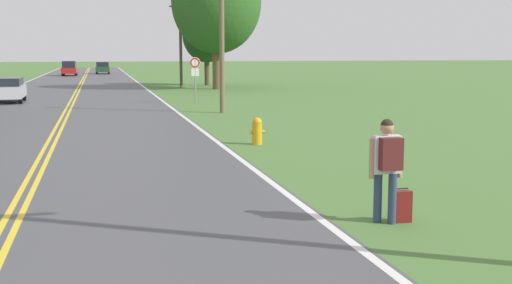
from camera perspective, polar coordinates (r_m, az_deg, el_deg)
name	(u,v)px	position (r m, az deg, el deg)	size (l,w,h in m)	color
hitchhiker_person	(387,160)	(11.08, 11.58, -1.59)	(0.61, 0.44, 1.80)	navy
suitcase	(401,206)	(11.38, 12.73, -5.61)	(0.37, 0.16, 0.60)	maroon
fire_hydrant	(257,131)	(20.36, 0.10, 1.01)	(0.48, 0.32, 0.86)	gold
traffic_sign	(195,69)	(36.95, -5.43, 6.52)	(0.60, 0.10, 2.63)	gray
utility_pole_midground	(222,36)	(30.95, -3.06, 9.39)	(1.80, 0.24, 7.05)	brown
utility_pole_far	(181,42)	(54.48, -6.72, 8.85)	(1.80, 0.24, 7.25)	brown
tree_mid_treeline	(216,2)	(51.16, -3.54, 12.34)	(7.02, 7.02, 10.86)	brown
tree_far_back	(207,35)	(57.08, -4.42, 9.50)	(4.24, 4.24, 6.89)	brown
car_silver_hatchback_approaching	(8,89)	(40.11, -21.22, 4.41)	(1.86, 3.98, 1.44)	black
car_red_van_mid_near	(69,68)	(83.12, -16.25, 6.33)	(1.82, 4.48, 1.81)	black
car_dark_green_hatchback_mid_far	(103,68)	(89.17, -13.46, 6.45)	(1.93, 3.66, 1.60)	black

